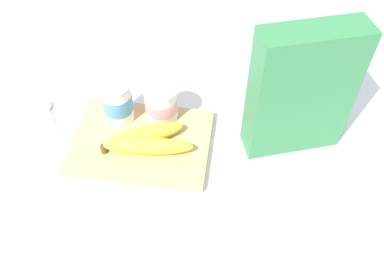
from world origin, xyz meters
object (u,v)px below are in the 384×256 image
at_px(yogurt_cup_back, 161,102).
at_px(yogurt_cup_front, 117,101).
at_px(banana_bunch, 146,140).
at_px(cereal_box, 301,92).
at_px(cutting_board, 141,142).
at_px(spoon, 50,113).

bearing_deg(yogurt_cup_back, yogurt_cup_front, -168.71).
xyz_separation_m(yogurt_cup_front, banana_bunch, (0.07, -0.07, -0.03)).
height_order(cereal_box, yogurt_cup_front, cereal_box).
relative_size(cereal_box, yogurt_cup_front, 2.93).
height_order(cutting_board, spoon, cutting_board).
bearing_deg(cutting_board, yogurt_cup_back, 66.47).
relative_size(banana_bunch, spoon, 1.66).
xyz_separation_m(cutting_board, cereal_box, (0.31, 0.06, 0.13)).
height_order(banana_bunch, spoon, banana_bunch).
relative_size(cutting_board, cereal_box, 1.01).
relative_size(yogurt_cup_back, banana_bunch, 0.42).
distance_m(cutting_board, spoon, 0.23).
bearing_deg(spoon, cereal_box, -0.23).
bearing_deg(yogurt_cup_front, cereal_box, 0.22).
distance_m(cereal_box, yogurt_cup_front, 0.37).
xyz_separation_m(cereal_box, spoon, (-0.53, 0.00, -0.14)).
bearing_deg(cereal_box, yogurt_cup_front, 160.51).
bearing_deg(yogurt_cup_front, spoon, 178.79).
distance_m(cereal_box, banana_bunch, 0.32).
xyz_separation_m(banana_bunch, spoon, (-0.24, 0.08, -0.03)).
height_order(cereal_box, yogurt_cup_back, cereal_box).
distance_m(yogurt_cup_back, spoon, 0.26).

